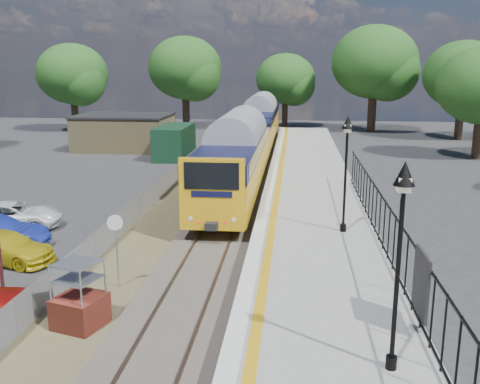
# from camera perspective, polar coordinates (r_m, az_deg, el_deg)

# --- Properties ---
(ground) EXTENTS (120.00, 120.00, 0.00)m
(ground) POSITION_cam_1_polar(r_m,az_deg,el_deg) (16.79, -6.19, -12.70)
(ground) COLOR #2D2D30
(ground) RESTS_ON ground
(track_bed) EXTENTS (5.90, 80.00, 0.29)m
(track_bed) POSITION_cam_1_polar(r_m,az_deg,el_deg) (25.75, -2.78, -3.08)
(track_bed) COLOR #473F38
(track_bed) RESTS_ON ground
(platform) EXTENTS (5.00, 70.00, 0.90)m
(platform) POSITION_cam_1_polar(r_m,az_deg,el_deg) (23.78, 7.82, -3.68)
(platform) COLOR gray
(platform) RESTS_ON ground
(platform_edge) EXTENTS (0.90, 70.00, 0.01)m
(platform_edge) POSITION_cam_1_polar(r_m,az_deg,el_deg) (23.66, 2.86, -2.51)
(platform_edge) COLOR silver
(platform_edge) RESTS_ON platform
(victorian_lamp_south) EXTENTS (0.44, 0.44, 4.60)m
(victorian_lamp_south) POSITION_cam_1_polar(r_m,az_deg,el_deg) (11.38, 16.85, -2.78)
(victorian_lamp_south) COLOR black
(victorian_lamp_south) RESTS_ON platform
(victorian_lamp_north) EXTENTS (0.44, 0.44, 4.60)m
(victorian_lamp_north) POSITION_cam_1_polar(r_m,az_deg,el_deg) (21.06, 11.32, 4.73)
(victorian_lamp_north) COLOR black
(victorian_lamp_north) RESTS_ON platform
(palisade_fence) EXTENTS (0.12, 26.00, 2.00)m
(palisade_fence) POSITION_cam_1_polar(r_m,az_deg,el_deg) (18.14, 15.97, -4.90)
(palisade_fence) COLOR black
(palisade_fence) RESTS_ON platform
(wire_fence) EXTENTS (0.06, 52.00, 1.20)m
(wire_fence) POSITION_cam_1_polar(r_m,az_deg,el_deg) (28.58, -9.50, -0.54)
(wire_fence) COLOR #999EA3
(wire_fence) RESTS_ON ground
(outbuilding) EXTENTS (10.80, 10.10, 3.12)m
(outbuilding) POSITION_cam_1_polar(r_m,az_deg,el_deg) (48.45, -11.28, 6.13)
(outbuilding) COLOR #988556
(outbuilding) RESTS_ON ground
(tree_line) EXTENTS (56.80, 43.80, 11.88)m
(tree_line) POSITION_cam_1_polar(r_m,az_deg,el_deg) (56.78, 4.06, 12.51)
(tree_line) COLOR #332319
(tree_line) RESTS_ON ground
(train) EXTENTS (2.82, 40.83, 3.51)m
(train) POSITION_cam_1_polar(r_m,az_deg,el_deg) (41.71, 1.31, 6.39)
(train) COLOR gold
(train) RESTS_ON ground
(brick_plinth) EXTENTS (1.56, 1.56, 2.02)m
(brick_plinth) POSITION_cam_1_polar(r_m,az_deg,el_deg) (16.12, -16.79, -10.59)
(brick_plinth) COLOR maroon
(brick_plinth) RESTS_ON ground
(speed_sign) EXTENTS (0.52, 0.14, 2.61)m
(speed_sign) POSITION_cam_1_polar(r_m,az_deg,el_deg) (18.16, -13.09, -4.98)
(speed_sign) COLOR #999EA3
(speed_sign) RESTS_ON ground
(car_yellow) EXTENTS (4.29, 2.51, 1.17)m
(car_yellow) POSITION_cam_1_polar(r_m,az_deg,el_deg) (22.41, -23.76, -5.43)
(car_yellow) COLOR gold
(car_yellow) RESTS_ON ground
(car_white) EXTENTS (4.73, 2.84, 1.23)m
(car_white) POSITION_cam_1_polar(r_m,az_deg,el_deg) (26.84, -23.12, -2.32)
(car_white) COLOR white
(car_white) RESTS_ON ground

